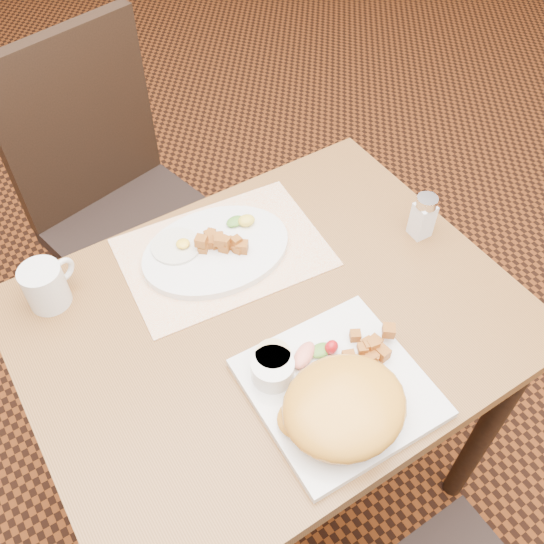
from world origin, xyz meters
The scene contains 15 objects.
ground centered at (0.00, 0.00, 0.00)m, with size 8.00×8.00×0.00m, color black.
table centered at (0.00, 0.00, 0.64)m, with size 0.90×0.70×0.75m.
chair_far centered at (-0.05, 0.69, 0.54)m, with size 0.50×0.51×0.97m.
placemat centered at (0.00, 0.19, 0.75)m, with size 0.40×0.28×0.00m, color white.
plate_square centered at (0.01, -0.19, 0.76)m, with size 0.28×0.28×0.02m, color silver.
plate_oval centered at (-0.01, 0.19, 0.76)m, with size 0.30×0.23×0.02m, color silver, non-canonical shape.
hollandaise_mound centered at (-0.02, -0.24, 0.80)m, with size 0.20×0.18×0.08m.
ramekin centered at (-0.07, -0.12, 0.79)m, with size 0.08×0.08×0.04m.
garnish_sq centered at (0.01, -0.12, 0.78)m, with size 0.10×0.06×0.03m.
fried_egg centered at (-0.08, 0.23, 0.77)m, with size 0.10×0.10×0.02m.
garnish_ov centered at (0.07, 0.22, 0.78)m, with size 0.06×0.05×0.02m.
salt_shaker centered at (0.37, 0.01, 0.80)m, with size 0.04×0.04×0.10m.
coffee_mug centered at (-0.33, 0.26, 0.79)m, with size 0.11×0.08×0.09m.
home_fries_sq centered at (0.09, -0.17, 0.78)m, with size 0.13×0.08×0.04m.
home_fries_ov centered at (0.00, 0.19, 0.78)m, with size 0.10×0.10×0.04m.
Camera 1 is at (-0.36, -0.56, 1.66)m, focal length 40.00 mm.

